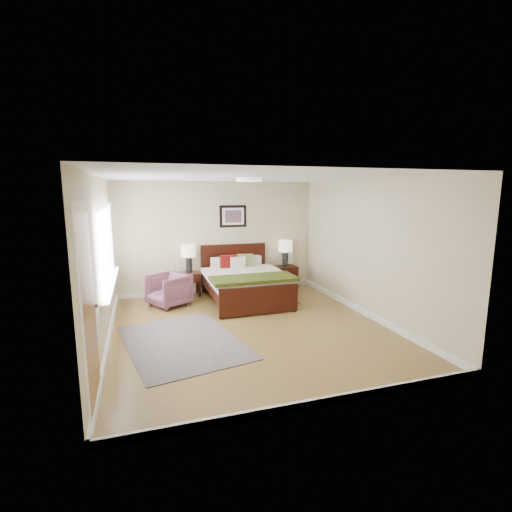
% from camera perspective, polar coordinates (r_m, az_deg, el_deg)
% --- Properties ---
extents(floor, '(5.00, 5.00, 0.00)m').
position_cam_1_polar(floor, '(6.40, -1.02, -10.92)').
color(floor, olive).
rests_on(floor, ground).
extents(back_wall, '(4.50, 0.04, 2.50)m').
position_cam_1_polar(back_wall, '(8.47, -5.87, 2.89)').
color(back_wall, '#C6B190').
rests_on(back_wall, ground).
extents(front_wall, '(4.50, 0.04, 2.50)m').
position_cam_1_polar(front_wall, '(3.79, 9.81, -5.86)').
color(front_wall, '#C6B190').
rests_on(front_wall, ground).
extents(left_wall, '(0.04, 5.00, 2.50)m').
position_cam_1_polar(left_wall, '(5.85, -22.69, -0.94)').
color(left_wall, '#C6B190').
rests_on(left_wall, ground).
extents(right_wall, '(0.04, 5.00, 2.50)m').
position_cam_1_polar(right_wall, '(7.04, 16.81, 1.11)').
color(right_wall, '#C6B190').
rests_on(right_wall, ground).
extents(ceiling, '(4.50, 5.00, 0.02)m').
position_cam_1_polar(ceiling, '(5.99, -1.09, 12.07)').
color(ceiling, white).
rests_on(ceiling, back_wall).
extents(window, '(0.11, 2.72, 1.32)m').
position_cam_1_polar(window, '(6.52, -21.77, 1.28)').
color(window, silver).
rests_on(window, left_wall).
extents(door, '(0.06, 1.00, 2.18)m').
position_cam_1_polar(door, '(4.20, -24.29, -7.61)').
color(door, silver).
rests_on(door, ground).
extents(ceil_fixture, '(0.44, 0.44, 0.08)m').
position_cam_1_polar(ceil_fixture, '(5.98, -1.09, 11.74)').
color(ceil_fixture, white).
rests_on(ceil_fixture, ceiling).
extents(bed, '(1.64, 1.98, 1.07)m').
position_cam_1_polar(bed, '(7.75, -1.77, -3.40)').
color(bed, black).
rests_on(bed, ground).
extents(wall_art, '(0.62, 0.05, 0.50)m').
position_cam_1_polar(wall_art, '(8.47, -3.55, 6.12)').
color(wall_art, black).
rests_on(wall_art, back_wall).
extents(nightstand_left, '(0.44, 0.40, 0.52)m').
position_cam_1_polar(nightstand_left, '(8.26, -10.19, -3.34)').
color(nightstand_left, black).
rests_on(nightstand_left, ground).
extents(nightstand_right, '(0.53, 0.40, 0.53)m').
position_cam_1_polar(nightstand_right, '(8.85, 4.52, -2.84)').
color(nightstand_right, black).
rests_on(nightstand_right, ground).
extents(lamp_left, '(0.32, 0.32, 0.61)m').
position_cam_1_polar(lamp_left, '(8.17, -10.32, 0.40)').
color(lamp_left, black).
rests_on(lamp_left, nightstand_left).
extents(lamp_right, '(0.32, 0.32, 0.61)m').
position_cam_1_polar(lamp_right, '(8.74, 4.55, 1.16)').
color(lamp_right, black).
rests_on(lamp_right, nightstand_right).
extents(armchair, '(0.96, 0.96, 0.65)m').
position_cam_1_polar(armchair, '(7.66, -13.28, -5.11)').
color(armchair, brown).
rests_on(armchair, ground).
extents(rug_persian, '(1.99, 2.51, 0.01)m').
position_cam_1_polar(rug_persian, '(5.92, -11.24, -12.82)').
color(rug_persian, '#0D1645').
rests_on(rug_persian, ground).
extents(rug_navy, '(0.96, 1.21, 0.01)m').
position_cam_1_polar(rug_navy, '(7.92, 2.37, -6.76)').
color(rug_navy, black).
rests_on(rug_navy, ground).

